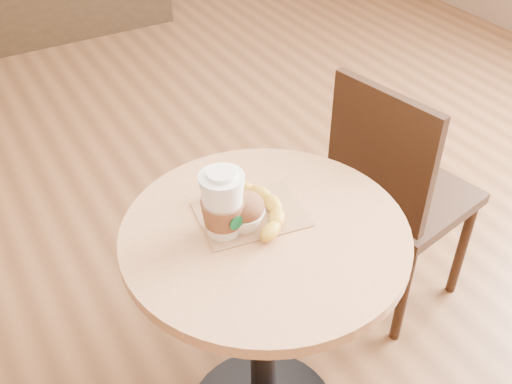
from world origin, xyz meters
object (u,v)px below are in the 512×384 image
at_px(chair_right, 395,191).
at_px(coffee_cup, 223,206).
at_px(banana, 255,205).
at_px(muffin, 244,211).
at_px(cafe_table, 264,302).

height_order(chair_right, coffee_cup, coffee_cup).
xyz_separation_m(chair_right, banana, (-0.60, -0.15, 0.29)).
bearing_deg(chair_right, muffin, 94.59).
bearing_deg(chair_right, cafe_table, 98.35).
bearing_deg(coffee_cup, chair_right, 5.29).
height_order(coffee_cup, muffin, coffee_cup).
distance_m(cafe_table, muffin, 0.29).
distance_m(muffin, banana, 0.06).
height_order(cafe_table, coffee_cup, coffee_cup).
distance_m(cafe_table, chair_right, 0.64).
height_order(chair_right, banana, chair_right).
xyz_separation_m(cafe_table, muffin, (-0.03, 0.03, 0.28)).
xyz_separation_m(cafe_table, banana, (0.01, 0.06, 0.26)).
xyz_separation_m(coffee_cup, banana, (0.09, 0.02, -0.05)).
relative_size(chair_right, muffin, 9.13).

